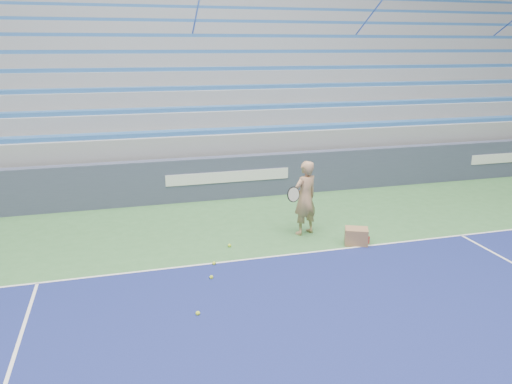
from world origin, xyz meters
TOP-DOWN VIEW (x-y plane):
  - sponsor_barrier at (0.00, 15.88)m, footprint 30.00×0.32m
  - bleachers at (0.00, 21.60)m, footprint 31.00×9.15m
  - tennis_player at (0.99, 12.88)m, footprint 0.94×0.90m
  - ball_box at (1.78, 12.05)m, footprint 0.55×0.50m
  - tennis_ball_0 at (-1.14, 11.83)m, footprint 0.07×0.07m
  - tennis_ball_1 at (-0.68, 12.59)m, footprint 0.07×0.07m
  - tennis_ball_2 at (-1.29, 11.29)m, footprint 0.07×0.07m
  - tennis_ball_3 at (-1.70, 10.16)m, footprint 0.07×0.07m

SIDE VIEW (x-z plane):
  - tennis_ball_0 at x=-1.14m, z-range 0.00..0.07m
  - tennis_ball_1 at x=-0.68m, z-range 0.00..0.07m
  - tennis_ball_2 at x=-1.29m, z-range 0.00..0.07m
  - tennis_ball_3 at x=-1.70m, z-range 0.00..0.07m
  - ball_box at x=1.78m, z-range 0.00..0.34m
  - sponsor_barrier at x=0.00m, z-range 0.00..1.10m
  - tennis_player at x=0.99m, z-range 0.00..1.57m
  - bleachers at x=0.00m, z-range -1.29..6.01m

